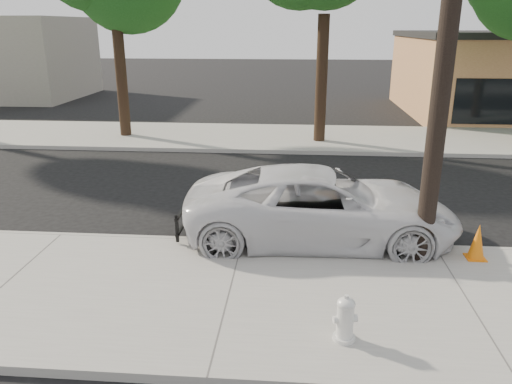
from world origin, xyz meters
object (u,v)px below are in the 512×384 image
utility_pole (450,12)px  police_cruiser (321,206)px  fire_hydrant (345,320)px  traffic_cone (477,242)px

utility_pole → police_cruiser: utility_pole is taller
police_cruiser → fire_hydrant: police_cruiser is taller
fire_hydrant → traffic_cone: bearing=33.5°
utility_pole → traffic_cone: bearing=5.0°
police_cruiser → traffic_cone: size_ratio=8.15×
fire_hydrant → traffic_cone: 4.04m
fire_hydrant → traffic_cone: (2.80, 2.91, 0.01)m
utility_pole → traffic_cone: size_ratio=12.71×
fire_hydrant → utility_pole: bearing=45.5°
utility_pole → traffic_cone: (1.05, 0.09, -4.21)m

